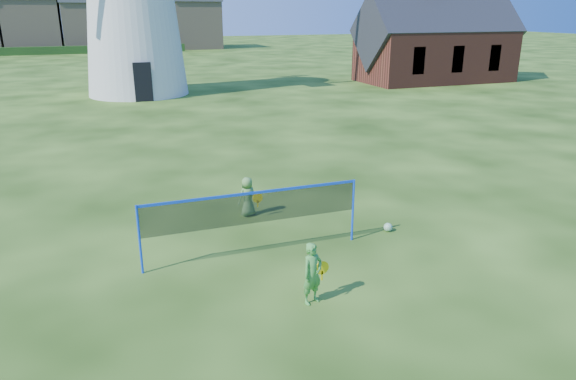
{
  "coord_description": "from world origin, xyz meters",
  "views": [
    {
      "loc": [
        -3.7,
        -10.03,
        5.34
      ],
      "look_at": [
        0.2,
        0.5,
        1.5
      ],
      "focal_mm": 32.78,
      "sensor_mm": 36.0,
      "label": 1
    }
  ],
  "objects_px": {
    "player_girl": "(313,273)",
    "play_ball": "(388,227)",
    "chapel": "(436,44)",
    "player_boy": "(248,197)",
    "badminton_net": "(253,209)"
  },
  "relations": [
    {
      "from": "badminton_net",
      "to": "play_ball",
      "type": "bearing_deg",
      "value": 2.41
    },
    {
      "from": "chapel",
      "to": "play_ball",
      "type": "bearing_deg",
      "value": -126.96
    },
    {
      "from": "badminton_net",
      "to": "play_ball",
      "type": "height_order",
      "value": "badminton_net"
    },
    {
      "from": "play_ball",
      "to": "player_girl",
      "type": "bearing_deg",
      "value": -141.46
    },
    {
      "from": "chapel",
      "to": "play_ball",
      "type": "distance_m",
      "value": 31.76
    },
    {
      "from": "player_girl",
      "to": "play_ball",
      "type": "relative_size",
      "value": 5.61
    },
    {
      "from": "chapel",
      "to": "player_boy",
      "type": "height_order",
      "value": "chapel"
    },
    {
      "from": "player_girl",
      "to": "play_ball",
      "type": "height_order",
      "value": "player_girl"
    },
    {
      "from": "chapel",
      "to": "player_boy",
      "type": "relative_size",
      "value": 11.19
    },
    {
      "from": "chapel",
      "to": "player_girl",
      "type": "height_order",
      "value": "chapel"
    },
    {
      "from": "player_boy",
      "to": "chapel",
      "type": "bearing_deg",
      "value": -152.15
    },
    {
      "from": "chapel",
      "to": "play_ball",
      "type": "relative_size",
      "value": 55.41
    },
    {
      "from": "player_boy",
      "to": "badminton_net",
      "type": "bearing_deg",
      "value": 58.76
    },
    {
      "from": "chapel",
      "to": "player_girl",
      "type": "xyz_separation_m",
      "value": [
        -22.17,
        -27.79,
        -2.28
      ]
    },
    {
      "from": "chapel",
      "to": "play_ball",
      "type": "height_order",
      "value": "chapel"
    }
  ]
}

